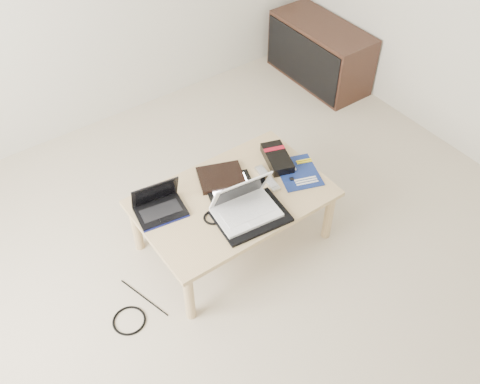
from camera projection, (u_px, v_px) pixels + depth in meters
ground at (252, 294)px, 3.08m from camera, size 4.00×4.00×0.00m
room_shell at (259, 25)px, 1.89m from camera, size 4.20×4.20×2.70m
coffee_table at (233, 202)px, 3.10m from camera, size 1.10×0.70×0.40m
media_cabinet at (319, 53)px, 4.45m from camera, size 0.41×0.90×0.50m
book at (221, 177)px, 3.16m from camera, size 0.33×0.30×0.03m
netbook at (159, 205)px, 2.97m from camera, size 0.30×0.24×0.19m
tablet at (230, 186)px, 3.12m from camera, size 0.33×0.29×0.01m
remote at (267, 178)px, 3.16m from camera, size 0.08×0.23×0.02m
neoprene_sleeve at (251, 216)px, 2.95m from camera, size 0.42×0.32×0.02m
white_laptop at (245, 205)px, 2.93m from camera, size 0.37×0.28×0.23m
motherboard at (298, 172)px, 3.21m from camera, size 0.32×0.35×0.01m
gpu_box at (277, 158)px, 3.26m from camera, size 0.21×0.29×0.06m
cable_coil at (213, 218)px, 2.95m from camera, size 0.12×0.12×0.01m
floor_cable_coil at (129, 321)px, 2.95m from camera, size 0.21×0.21×0.01m
floor_cable_trail at (144, 298)px, 3.06m from camera, size 0.11×0.36×0.01m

